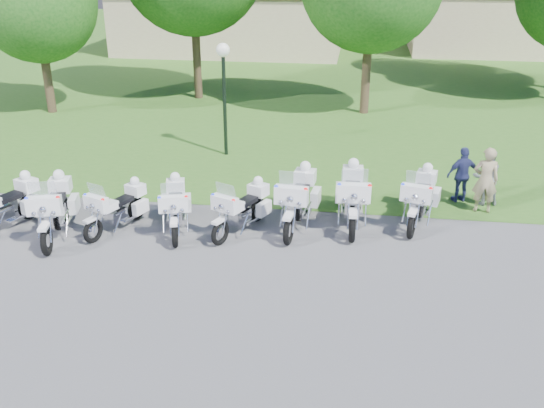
# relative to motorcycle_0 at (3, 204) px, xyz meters

# --- Properties ---
(ground) EXTENTS (100.00, 100.00, 0.00)m
(ground) POSITION_rel_motorcycle_0_xyz_m (6.29, -0.86, -0.68)
(ground) COLOR #55555A
(ground) RESTS_ON ground
(grass_lawn) EXTENTS (100.00, 48.00, 0.01)m
(grass_lawn) POSITION_rel_motorcycle_0_xyz_m (6.29, 26.14, -0.67)
(grass_lawn) COLOR #356820
(grass_lawn) RESTS_ON ground
(motorcycle_0) EXTENTS (1.38, 2.27, 1.62)m
(motorcycle_0) POSITION_rel_motorcycle_0_xyz_m (0.00, 0.00, 0.00)
(motorcycle_0) COLOR black
(motorcycle_0) RESTS_ON ground
(motorcycle_1) EXTENTS (1.23, 2.52, 1.72)m
(motorcycle_1) POSITION_rel_motorcycle_0_xyz_m (1.42, -0.11, 0.04)
(motorcycle_1) COLOR black
(motorcycle_1) RESTS_ON ground
(motorcycle_2) EXTENTS (1.21, 2.02, 1.44)m
(motorcycle_2) POSITION_rel_motorcycle_0_xyz_m (2.82, 0.43, -0.08)
(motorcycle_2) COLOR black
(motorcycle_2) RESTS_ON ground
(motorcycle_3) EXTENTS (1.12, 2.25, 1.54)m
(motorcycle_3) POSITION_rel_motorcycle_0_xyz_m (4.26, 0.58, -0.03)
(motorcycle_3) COLOR black
(motorcycle_3) RESTS_ON ground
(motorcycle_4) EXTENTS (1.31, 2.08, 1.50)m
(motorcycle_4) POSITION_rel_motorcycle_0_xyz_m (5.93, 0.76, -0.05)
(motorcycle_4) COLOR black
(motorcycle_4) RESTS_ON ground
(motorcycle_5) EXTENTS (1.03, 2.63, 1.76)m
(motorcycle_5) POSITION_rel_motorcycle_0_xyz_m (7.27, 1.27, 0.06)
(motorcycle_5) COLOR black
(motorcycle_5) RESTS_ON ground
(motorcycle_6) EXTENTS (0.90, 2.65, 1.78)m
(motorcycle_6) POSITION_rel_motorcycle_0_xyz_m (8.62, 1.63, 0.07)
(motorcycle_6) COLOR black
(motorcycle_6) RESTS_ON ground
(motorcycle_7) EXTENTS (1.20, 2.42, 1.65)m
(motorcycle_7) POSITION_rel_motorcycle_0_xyz_m (10.35, 1.92, 0.01)
(motorcycle_7) COLOR black
(motorcycle_7) RESTS_ON ground
(lamp_post) EXTENTS (0.44, 0.44, 3.72)m
(lamp_post) POSITION_rel_motorcycle_0_xyz_m (4.28, 6.43, 2.16)
(lamp_post) COLOR black
(lamp_post) RESTS_ON ground
(building_west) EXTENTS (14.56, 8.32, 4.10)m
(building_west) POSITION_rel_motorcycle_0_xyz_m (0.29, 27.14, 1.39)
(building_west) COLOR tan
(building_west) RESTS_ON ground
(building_east) EXTENTS (11.44, 7.28, 4.10)m
(building_east) POSITION_rel_motorcycle_0_xyz_m (17.29, 29.14, 1.39)
(building_east) COLOR tan
(building_east) RESTS_ON ground
(bystander_a) EXTENTS (0.69, 0.48, 1.81)m
(bystander_a) POSITION_rel_motorcycle_0_xyz_m (12.07, 2.79, 0.22)
(bystander_a) COLOR gray
(bystander_a) RESTS_ON ground
(bystander_b) EXTENTS (0.85, 0.72, 1.57)m
(bystander_b) POSITION_rel_motorcycle_0_xyz_m (12.21, 3.34, 0.11)
(bystander_b) COLOR gray
(bystander_b) RESTS_ON ground
(bystander_c) EXTENTS (1.00, 0.67, 1.57)m
(bystander_c) POSITION_rel_motorcycle_0_xyz_m (11.59, 3.43, 0.11)
(bystander_c) COLOR navy
(bystander_c) RESTS_ON ground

